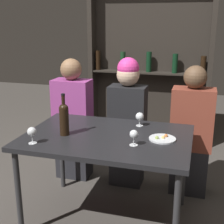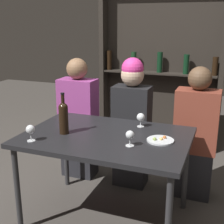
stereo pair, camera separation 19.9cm
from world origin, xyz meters
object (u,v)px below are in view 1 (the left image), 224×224
(wine_glass_0, at_px, (140,117))
(seated_person_left, at_px, (73,123))
(wine_bottle, at_px, (64,118))
(seated_person_right, at_px, (191,135))
(wine_glass_1, at_px, (32,132))
(wine_glass_2, at_px, (134,135))
(seated_person_center, at_px, (127,123))
(food_plate_0, at_px, (162,139))

(wine_glass_0, relative_size, seated_person_left, 0.09)
(wine_bottle, distance_m, wine_glass_0, 0.64)
(wine_bottle, relative_size, wine_glass_0, 2.79)
(wine_glass_0, xyz_separation_m, seated_person_right, (0.42, 0.35, -0.24))
(wine_glass_1, distance_m, wine_glass_2, 0.73)
(seated_person_center, distance_m, seated_person_right, 0.61)
(food_plate_0, height_order, seated_person_left, seated_person_left)
(wine_bottle, relative_size, seated_person_left, 0.26)
(wine_glass_1, bearing_deg, food_plate_0, 20.67)
(seated_person_left, height_order, seated_person_right, seated_person_left)
(wine_glass_1, height_order, seated_person_left, seated_person_left)
(wine_glass_0, bearing_deg, seated_person_left, 155.44)
(seated_person_left, relative_size, seated_person_right, 1.02)
(wine_bottle, distance_m, wine_glass_1, 0.28)
(wine_glass_0, distance_m, food_plate_0, 0.35)
(wine_glass_1, height_order, wine_glass_2, wine_glass_1)
(wine_glass_1, xyz_separation_m, seated_person_left, (-0.09, 0.94, -0.24))
(seated_person_center, bearing_deg, food_plate_0, -56.01)
(wine_bottle, xyz_separation_m, wine_glass_2, (0.56, -0.06, -0.06))
(wine_glass_0, distance_m, seated_person_right, 0.60)
(wine_glass_2, bearing_deg, seated_person_right, 64.18)
(wine_glass_0, relative_size, wine_glass_2, 1.02)
(seated_person_left, distance_m, seated_person_center, 0.57)
(wine_bottle, height_order, seated_person_left, seated_person_left)
(wine_glass_0, height_order, wine_glass_2, wine_glass_0)
(wine_glass_1, xyz_separation_m, seated_person_center, (0.48, 0.94, -0.19))
(wine_glass_0, relative_size, food_plate_0, 0.59)
(wine_glass_0, height_order, food_plate_0, wine_glass_0)
(wine_glass_1, bearing_deg, wine_glass_2, 13.31)
(wine_bottle, xyz_separation_m, wine_glass_0, (0.52, 0.37, -0.06))
(seated_person_center, relative_size, seated_person_right, 1.04)
(seated_person_right, bearing_deg, wine_glass_0, -140.53)
(food_plate_0, height_order, seated_person_right, seated_person_right)
(food_plate_0, bearing_deg, wine_glass_0, 130.57)
(seated_person_left, distance_m, seated_person_right, 1.18)
(wine_bottle, distance_m, food_plate_0, 0.76)
(wine_bottle, distance_m, seated_person_center, 0.83)
(wine_glass_1, relative_size, seated_person_right, 0.10)
(wine_glass_0, bearing_deg, wine_glass_1, -137.98)
(seated_person_left, bearing_deg, wine_glass_2, -44.19)
(seated_person_center, bearing_deg, wine_glass_0, -61.82)
(wine_glass_0, height_order, seated_person_right, seated_person_right)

